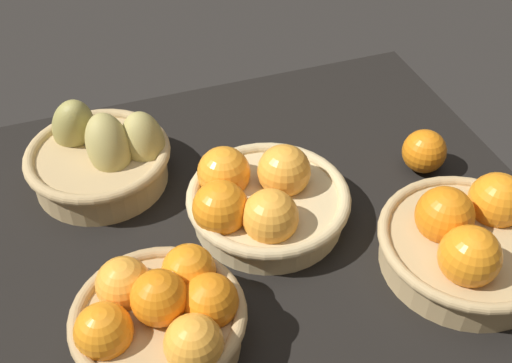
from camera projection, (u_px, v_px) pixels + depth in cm
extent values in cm
cube|color=black|center=(265.00, 219.00, 98.99)|extent=(84.00, 72.00, 3.00)
cylinder|color=tan|center=(161.00, 329.00, 78.58)|extent=(20.00, 20.00, 5.90)
torus|color=tan|center=(158.00, 315.00, 76.59)|extent=(21.75, 21.75, 1.76)
sphere|color=orange|center=(159.00, 298.00, 75.25)|extent=(7.00, 7.00, 7.00)
sphere|color=#F49E33|center=(123.00, 284.00, 78.65)|extent=(7.00, 7.00, 7.00)
sphere|color=orange|center=(104.00, 331.00, 73.64)|extent=(7.00, 7.00, 7.00)
sphere|color=#F49E33|center=(194.00, 344.00, 72.12)|extent=(7.00, 7.00, 7.00)
sphere|color=orange|center=(189.00, 271.00, 80.11)|extent=(7.00, 7.00, 7.00)
sphere|color=orange|center=(210.00, 301.00, 76.51)|extent=(7.00, 7.00, 7.00)
cylinder|color=tan|center=(100.00, 167.00, 101.52)|extent=(21.17, 21.17, 5.59)
torus|color=tan|center=(97.00, 154.00, 99.64)|extent=(23.00, 23.00, 1.84)
ellipsoid|color=tan|center=(108.00, 146.00, 97.55)|extent=(8.35, 11.66, 12.49)
ellipsoid|color=#9E934C|center=(74.00, 127.00, 101.77)|extent=(10.16, 12.71, 13.95)
ellipsoid|color=tan|center=(144.00, 142.00, 99.87)|extent=(9.29, 10.62, 11.65)
cylinder|color=tan|center=(465.00, 251.00, 88.56)|extent=(23.56, 23.56, 5.16)
torus|color=tan|center=(470.00, 239.00, 86.82)|extent=(25.21, 25.21, 1.65)
sphere|color=orange|center=(470.00, 256.00, 81.38)|extent=(8.17, 8.17, 8.17)
sphere|color=orange|center=(445.00, 215.00, 87.13)|extent=(8.17, 8.17, 8.17)
sphere|color=orange|center=(497.00, 201.00, 89.65)|extent=(8.17, 8.17, 8.17)
cylinder|color=tan|center=(266.00, 208.00, 95.41)|extent=(22.68, 22.68, 4.49)
torus|color=tan|center=(266.00, 197.00, 93.90)|extent=(24.61, 24.61, 1.93)
sphere|color=#F49E33|center=(270.00, 217.00, 88.69)|extent=(8.11, 8.11, 8.11)
sphere|color=#F49E33|center=(284.00, 171.00, 94.77)|extent=(8.11, 8.11, 8.11)
sphere|color=orange|center=(220.00, 208.00, 89.66)|extent=(8.11, 8.11, 8.11)
sphere|color=orange|center=(224.00, 173.00, 95.39)|extent=(8.11, 8.11, 8.11)
sphere|color=orange|center=(424.00, 151.00, 103.22)|extent=(7.22, 7.22, 7.22)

